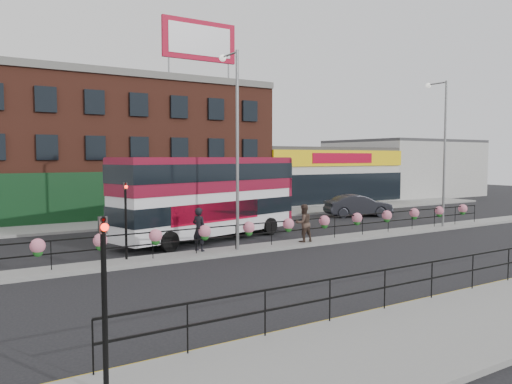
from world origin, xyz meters
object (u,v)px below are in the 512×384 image
car (358,206)px  pedestrian_b (304,223)px  double_decker_bus (209,189)px  lamp_column_east (442,140)px  pedestrian_a (199,229)px  lamp_column_west (235,132)px

car → pedestrian_b: (-10.78, -7.35, 0.29)m
double_decker_bus → lamp_column_east: size_ratio=1.25×
pedestrian_b → lamp_column_east: bearing=-174.9°
car → double_decker_bus: bearing=124.5°
pedestrian_a → pedestrian_b: bearing=-120.3°
pedestrian_b → car: bearing=-141.3°
car → lamp_column_east: 8.55m
car → lamp_column_east: bearing=-160.1°
double_decker_bus → pedestrian_a: 4.26m
car → pedestrian_a: pedestrian_a is taller
car → lamp_column_west: size_ratio=0.57×
double_decker_bus → pedestrian_b: double_decker_bus is taller
pedestrian_a → lamp_column_west: lamp_column_west is taller
double_decker_bus → lamp_column_east: (13.97, -3.75, 2.71)m
lamp_column_west → lamp_column_east: bearing=-0.1°
pedestrian_a → double_decker_bus: bearing=-57.8°
double_decker_bus → car: bearing=13.9°
car → lamp_column_east: (-0.08, -7.21, 4.59)m
pedestrian_b → double_decker_bus: bearing=-45.5°
lamp_column_west → pedestrian_a: bearing=165.6°
double_decker_bus → lamp_column_west: (-0.57, -3.72, 2.82)m
lamp_column_west → lamp_column_east: 14.54m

